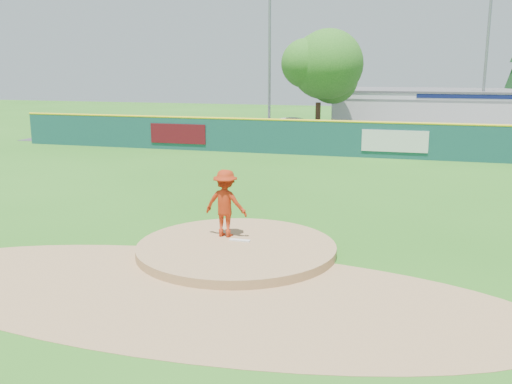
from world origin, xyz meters
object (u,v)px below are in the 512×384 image
(pool_building_grp, at_px, (436,111))
(light_pole_right, at_px, (486,59))
(van, at_px, (296,128))
(light_pole_left, at_px, (269,52))
(playground_slide, at_px, (141,130))
(deciduous_tree, at_px, (319,74))
(pitcher, at_px, (226,203))

(pool_building_grp, relative_size, light_pole_right, 1.52)
(van, height_order, light_pole_left, light_pole_left)
(playground_slide, distance_m, light_pole_right, 24.50)
(playground_slide, xyz_separation_m, light_pole_left, (7.92, 5.14, 5.38))
(van, relative_size, light_pole_left, 0.48)
(van, distance_m, playground_slide, 10.91)
(pool_building_grp, distance_m, light_pole_right, 5.75)
(van, xyz_separation_m, playground_slide, (-10.32, -3.55, -0.08))
(van, bearing_deg, playground_slide, 127.38)
(light_pole_right, bearing_deg, playground_slide, -162.70)
(playground_slide, bearing_deg, deciduous_tree, 14.76)
(pool_building_grp, distance_m, light_pole_left, 13.72)
(van, relative_size, pool_building_grp, 0.35)
(pool_building_grp, bearing_deg, deciduous_tree, -138.84)
(light_pole_left, bearing_deg, playground_slide, -147.02)
(playground_slide, distance_m, deciduous_tree, 12.92)
(van, xyz_separation_m, light_pole_left, (-2.40, 1.59, 5.30))
(van, height_order, light_pole_right, light_pole_right)
(pool_building_grp, distance_m, playground_slide, 22.37)
(pool_building_grp, xyz_separation_m, light_pole_left, (-12.00, -4.99, 4.39))
(deciduous_tree, bearing_deg, playground_slide, -165.24)
(van, relative_size, playground_slide, 2.20)
(light_pole_right, bearing_deg, light_pole_left, -172.41)
(pitcher, xyz_separation_m, van, (-3.07, 24.74, -0.47))
(playground_slide, xyz_separation_m, light_pole_right, (22.92, 7.14, 4.87))
(pitcher, height_order, light_pole_left, light_pole_left)
(pitcher, bearing_deg, pool_building_grp, -96.72)
(pool_building_grp, distance_m, deciduous_tree, 11.01)
(van, xyz_separation_m, light_pole_right, (12.60, 3.59, 4.79))
(pitcher, xyz_separation_m, pool_building_grp, (6.53, 31.32, 0.44))
(light_pole_left, distance_m, light_pole_right, 15.14)
(playground_slide, xyz_separation_m, deciduous_tree, (11.92, 3.14, 3.88))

